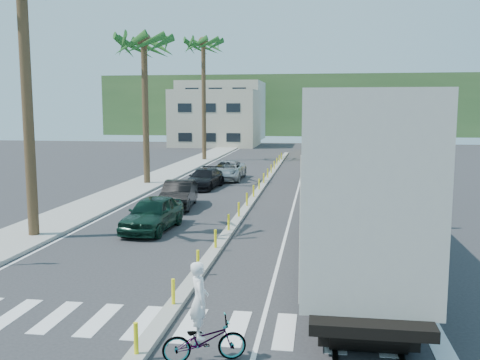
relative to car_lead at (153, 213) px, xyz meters
name	(u,v)px	position (x,y,z in m)	size (l,w,h in m)	color
ground	(183,296)	(3.46, -8.09, -0.77)	(140.00, 140.00, 0.00)	#28282B
sidewalk	(157,178)	(-5.04, 16.91, -0.69)	(3.00, 90.00, 0.15)	gray
rails	(333,177)	(8.46, 19.91, -0.74)	(1.56, 100.00, 0.06)	black
median	(259,190)	(3.46, 11.87, -0.68)	(0.45, 60.00, 0.85)	gray
crosswalk	(163,323)	(3.46, -10.09, -0.76)	(14.00, 2.20, 0.01)	silver
lane_markings	(238,181)	(1.31, 16.91, -0.76)	(9.42, 90.00, 0.01)	silver
freight_train	(335,144)	(8.46, 15.65, 2.14)	(3.00, 60.94, 5.85)	beige
palm_trees	(150,31)	(-4.64, 14.61, 10.04)	(3.50, 37.20, 13.75)	brown
buildings	(255,115)	(-2.96, 63.57, 3.59)	(38.00, 27.00, 10.00)	#B5A790
hillside	(301,106)	(3.46, 91.91, 5.23)	(80.00, 20.00, 12.00)	#385628
car_lead	(153,213)	(0.00, 0.00, 0.00)	(2.07, 4.60, 1.54)	black
car_second	(179,194)	(-0.28, 5.53, -0.03)	(1.99, 4.60, 1.47)	black
car_third	(204,179)	(-0.39, 12.76, -0.10)	(2.31, 4.77, 1.34)	black
car_rear	(227,170)	(0.36, 17.37, -0.04)	(2.46, 5.24, 1.45)	#AFB2B5
cyclist	(203,331)	(4.91, -11.91, -0.08)	(1.77, 2.22, 2.22)	#9EA0A5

